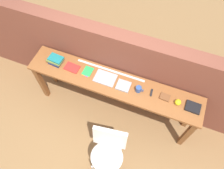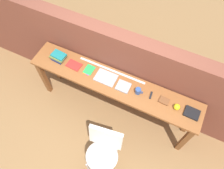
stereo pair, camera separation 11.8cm
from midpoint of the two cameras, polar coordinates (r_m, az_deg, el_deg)
name	(u,v)px [view 1 (the left image)]	position (r m, az deg, el deg)	size (l,w,h in m)	color
ground_plane	(107,124)	(3.68, -2.37, -10.34)	(40.00, 40.00, 0.00)	olive
brick_wall_back	(121,69)	(3.30, 1.44, 3.93)	(6.00, 0.20, 1.47)	brown
sideboard	(113,87)	(3.12, -0.74, -0.79)	(2.50, 0.44, 0.88)	brown
chair_white_moulded	(108,150)	(3.01, -2.24, -16.86)	(0.50, 0.51, 0.89)	silver
book_stack_leftmost	(56,60)	(3.29, -15.49, 6.16)	(0.23, 0.18, 0.08)	navy
magazine_cycling	(72,68)	(3.19, -11.45, 4.32)	(0.21, 0.14, 0.01)	red
pamphlet_pile_colourful	(88,72)	(3.12, -7.45, 3.33)	(0.14, 0.18, 0.01)	orange
book_open_centre	(105,78)	(3.03, -2.88, 1.68)	(0.30, 0.21, 0.02)	#9E9EA3
book_grey_hardcover	(123,86)	(2.96, 1.85, -0.36)	(0.18, 0.17, 0.03)	#9E9EA3
mug	(139,89)	(2.91, 5.83, -1.26)	(0.11, 0.08, 0.09)	#2D4C8C
multitool_folded	(151,93)	(2.95, 9.15, -2.14)	(0.02, 0.11, 0.02)	black
leather_journal_brown	(165,97)	(2.95, 12.56, -3.25)	(0.13, 0.10, 0.02)	brown
sports_ball_small	(178,102)	(2.92, 15.76, -4.52)	(0.08, 0.08, 0.08)	yellow
book_repair_rightmost	(193,107)	(2.98, 19.34, -5.68)	(0.19, 0.15, 0.03)	black
ruler_metal_back_edge	(110,70)	(3.11, -1.51, 3.68)	(1.02, 0.03, 0.00)	silver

